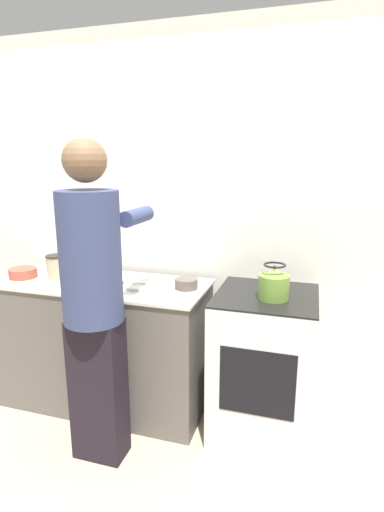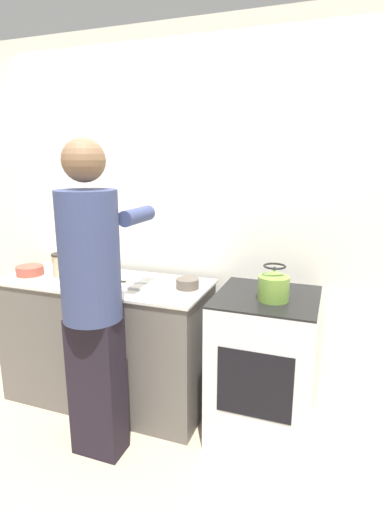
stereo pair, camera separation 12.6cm
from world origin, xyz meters
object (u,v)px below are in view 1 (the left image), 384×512
object	(u,v)px
oven	(263,363)
bowl_prep	(23,273)
person	(94,294)
cutting_board	(129,283)
knife	(127,283)
kettle	(274,284)
canister_jar	(56,266)

from	to	relation	value
oven	bowl_prep	world-z (taller)	bowl_prep
oven	person	xyz separation A→B (m)	(-0.88, -0.51, 0.54)
cutting_board	person	bearing A→B (deg)	-86.80
knife	kettle	distance (m)	0.95
person	bowl_prep	world-z (taller)	person
cutting_board	canister_jar	world-z (taller)	canister_jar
oven	cutting_board	xyz separation A→B (m)	(-0.91, -0.02, 0.45)
knife	kettle	size ratio (longest dim) A/B	1.16
person	cutting_board	bearing A→B (deg)	93.20
canister_jar	oven	bearing A→B (deg)	0.85
kettle	bowl_prep	xyz separation A→B (m)	(-1.74, -0.02, -0.07)
canister_jar	bowl_prep	bearing A→B (deg)	-165.39
bowl_prep	canister_jar	world-z (taller)	canister_jar
cutting_board	canister_jar	distance (m)	0.56
person	canister_jar	distance (m)	0.76
person	cutting_board	xyz separation A→B (m)	(-0.03, 0.49, -0.09)
cutting_board	knife	size ratio (longest dim) A/B	1.41
person	bowl_prep	size ratio (longest dim) A/B	9.51
knife	kettle	xyz separation A→B (m)	(0.95, -0.02, 0.08)
knife	oven	bearing A→B (deg)	-10.88
oven	canister_jar	world-z (taller)	canister_jar
oven	bowl_prep	distance (m)	1.76
kettle	oven	bearing A→B (deg)	124.79
cutting_board	knife	distance (m)	0.03
person	canister_jar	bearing A→B (deg)	140.27
person	kettle	world-z (taller)	person
person	cutting_board	world-z (taller)	person
bowl_prep	canister_jar	bearing A→B (deg)	14.61
knife	canister_jar	bearing A→B (deg)	163.28
cutting_board	bowl_prep	distance (m)	0.79
oven	kettle	bearing A→B (deg)	-55.21
person	cutting_board	distance (m)	0.50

